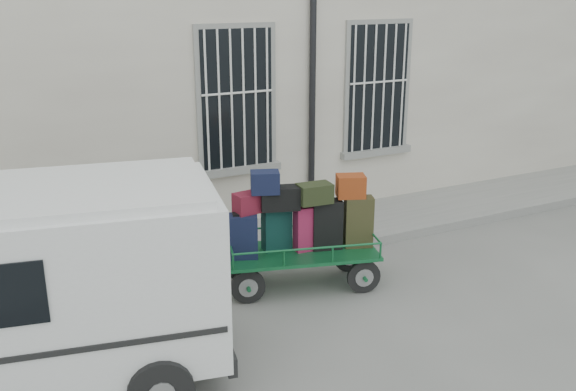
% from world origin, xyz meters
% --- Properties ---
extents(ground, '(80.00, 80.00, 0.00)m').
position_xyz_m(ground, '(0.00, 0.00, 0.00)').
color(ground, slate).
rests_on(ground, ground).
extents(building, '(24.00, 5.15, 6.00)m').
position_xyz_m(building, '(0.00, 5.50, 3.00)').
color(building, '#BCB1A0').
rests_on(building, ground).
extents(sidewalk, '(24.00, 1.70, 0.15)m').
position_xyz_m(sidewalk, '(0.00, 2.20, 0.07)').
color(sidewalk, gray).
rests_on(sidewalk, ground).
extents(luggage_cart, '(2.44, 1.44, 1.68)m').
position_xyz_m(luggage_cart, '(-0.48, 0.65, 0.86)').
color(luggage_cart, black).
rests_on(luggage_cart, ground).
extents(van, '(4.48, 2.53, 2.13)m').
position_xyz_m(van, '(-4.17, -0.18, 1.22)').
color(van, white).
rests_on(van, ground).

